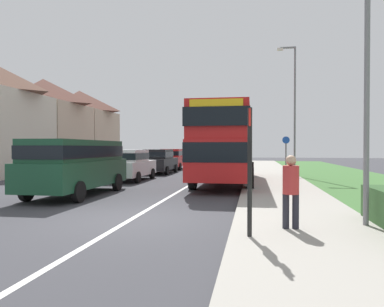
# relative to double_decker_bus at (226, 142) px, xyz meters

# --- Properties ---
(ground_plane) EXTENTS (120.00, 120.00, 0.00)m
(ground_plane) POSITION_rel_double_decker_bus_xyz_m (-1.69, -9.66, -2.14)
(ground_plane) COLOR #38383D
(lane_marking_centre) EXTENTS (0.14, 60.00, 0.01)m
(lane_marking_centre) POSITION_rel_double_decker_bus_xyz_m (-1.69, -1.66, -2.14)
(lane_marking_centre) COLOR silver
(lane_marking_centre) RESTS_ON ground_plane
(pavement_near_side) EXTENTS (3.20, 68.00, 0.12)m
(pavement_near_side) POSITION_rel_double_decker_bus_xyz_m (2.51, -3.66, -2.08)
(pavement_near_side) COLOR #9E998E
(pavement_near_side) RESTS_ON ground_plane
(double_decker_bus) EXTENTS (2.80, 10.16, 3.70)m
(double_decker_bus) POSITION_rel_double_decker_bus_xyz_m (0.00, 0.00, 0.00)
(double_decker_bus) COLOR red
(double_decker_bus) RESTS_ON ground_plane
(parked_van_dark_green) EXTENTS (2.11, 5.60, 2.11)m
(parked_van_dark_green) POSITION_rel_double_decker_bus_xyz_m (-5.30, -5.51, -0.88)
(parked_van_dark_green) COLOR #19472D
(parked_van_dark_green) RESTS_ON ground_plane
(parked_car_white) EXTENTS (2.01, 4.43, 1.71)m
(parked_car_white) POSITION_rel_double_decker_bus_xyz_m (-5.42, 0.79, -1.20)
(parked_car_white) COLOR silver
(parked_car_white) RESTS_ON ground_plane
(parked_car_black) EXTENTS (1.94, 4.40, 1.71)m
(parked_car_black) POSITION_rel_double_decker_bus_xyz_m (-5.18, 6.33, -1.20)
(parked_car_black) COLOR black
(parked_car_black) RESTS_ON ground_plane
(parked_car_red) EXTENTS (1.90, 4.37, 1.72)m
(parked_car_red) POSITION_rel_double_decker_bus_xyz_m (-5.33, 11.47, -1.20)
(parked_car_red) COLOR #B21E1E
(parked_car_red) RESTS_ON ground_plane
(pedestrian_at_stop) EXTENTS (0.34, 0.34, 1.67)m
(pedestrian_at_stop) POSITION_rel_double_decker_bus_xyz_m (2.15, -10.60, -1.17)
(pedestrian_at_stop) COLOR #23232D
(pedestrian_at_stop) RESTS_ON ground_plane
(bus_stop_sign) EXTENTS (0.09, 0.52, 2.60)m
(bus_stop_sign) POSITION_rel_double_decker_bus_xyz_m (1.31, -11.42, -0.60)
(bus_stop_sign) COLOR black
(bus_stop_sign) RESTS_ON ground_plane
(cycle_route_sign) EXTENTS (0.44, 0.08, 2.52)m
(cycle_route_sign) POSITION_rel_double_decker_bus_xyz_m (3.34, 4.40, -0.71)
(cycle_route_sign) COLOR slate
(cycle_route_sign) RESTS_ON ground_plane
(street_lamp_near) EXTENTS (1.14, 0.20, 8.36)m
(street_lamp_near) POSITION_rel_double_decker_bus_xyz_m (3.74, -9.95, 2.60)
(street_lamp_near) COLOR slate
(street_lamp_near) RESTS_ON ground_plane
(street_lamp_mid) EXTENTS (1.14, 0.20, 8.05)m
(street_lamp_mid) POSITION_rel_double_decker_bus_xyz_m (3.79, 4.67, 2.44)
(street_lamp_mid) COLOR slate
(street_lamp_mid) RESTS_ON ground_plane
(house_terrace_far_side) EXTENTS (6.02, 18.50, 7.43)m
(house_terrace_far_side) POSITION_rel_double_decker_bus_xyz_m (-15.49, 8.66, 1.57)
(house_terrace_far_side) COLOR beige
(house_terrace_far_side) RESTS_ON ground_plane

